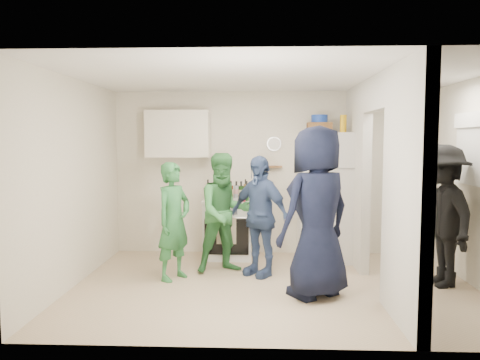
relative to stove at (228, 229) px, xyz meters
name	(u,v)px	position (x,y,z in m)	size (l,w,h in m)	color
floor	(273,286)	(0.64, -1.37, -0.44)	(4.80, 4.80, 0.00)	#C4AB8A
wall_back	(271,173)	(0.64, 0.33, 0.81)	(4.80, 4.80, 0.00)	silver
wall_front	(281,202)	(0.64, -3.07, 0.81)	(4.80, 4.80, 0.00)	silver
wall_left	(75,182)	(-1.76, -1.37, 0.81)	(3.40, 3.40, 0.00)	silver
ceiling	(275,76)	(0.64, -1.37, 2.06)	(4.80, 4.80, 0.00)	white
partition_pier_back	(357,176)	(1.84, -0.27, 0.81)	(0.12, 1.20, 2.50)	silver
partition_pier_front	(406,194)	(1.84, -2.47, 0.81)	(0.12, 1.20, 2.50)	silver
partition_header	(379,93)	(1.84, -1.37, 1.86)	(0.12, 1.00, 0.40)	silver
stove	(228,229)	(0.00, 0.00, 0.00)	(0.73, 0.61, 0.87)	white
upper_cabinet	(178,134)	(-0.76, 0.15, 1.41)	(0.95, 0.34, 0.70)	silver
fridge	(326,196)	(1.44, -0.03, 0.50)	(0.77, 0.75, 1.86)	white
wicker_basket	(319,128)	(1.34, 0.02, 1.50)	(0.35, 0.25, 0.15)	brown
blue_bowl	(319,119)	(1.34, 0.02, 1.63)	(0.24, 0.24, 0.11)	#153596
yellow_cup_stack_top	(343,124)	(1.66, -0.13, 1.55)	(0.09, 0.09, 0.25)	gold
wall_clock	(274,144)	(0.69, 0.31, 1.26)	(0.22, 0.22, 0.03)	white
spice_shelf	(271,167)	(0.64, 0.28, 0.91)	(0.35, 0.08, 0.03)	olive
nook_window	(473,149)	(3.02, -1.17, 1.21)	(0.03, 0.70, 0.80)	black
nook_window_frame	(471,149)	(3.01, -1.17, 1.21)	(0.04, 0.76, 0.86)	white
nook_valance	(470,120)	(2.98, -1.17, 1.56)	(0.04, 0.82, 0.18)	white
yellow_cup_stack_stove	(219,193)	(-0.12, -0.22, 0.56)	(0.09, 0.09, 0.25)	gold
red_cup	(242,197)	(0.22, -0.20, 0.50)	(0.09, 0.09, 0.12)	#B00B2A
person_green_left	(174,221)	(-0.61, -1.12, 0.30)	(0.54, 0.35, 1.48)	#307A3B
person_green_center	(225,213)	(0.01, -0.75, 0.36)	(0.77, 0.60, 1.59)	#388043
person_denim	(259,216)	(0.46, -0.90, 0.34)	(0.91, 0.38, 1.56)	#3A4C80
person_navy	(317,212)	(1.10, -1.71, 0.52)	(0.94, 0.61, 1.92)	black
person_nook	(442,216)	(2.66, -1.24, 0.42)	(1.10, 0.63, 1.70)	black
bottle_a	(210,191)	(-0.28, 0.11, 0.56)	(0.06, 0.06, 0.24)	brown
bottle_b	(214,191)	(-0.19, -0.09, 0.58)	(0.07, 0.07, 0.28)	#184A32
bottle_c	(224,189)	(-0.07, 0.16, 0.58)	(0.08, 0.08, 0.28)	#B6BDC5
bottle_d	(228,191)	(0.01, -0.03, 0.57)	(0.07, 0.07, 0.26)	#601210
bottle_e	(236,190)	(0.12, 0.18, 0.57)	(0.08, 0.08, 0.26)	#A0A8B2
bottle_f	(241,190)	(0.20, 0.03, 0.57)	(0.08, 0.08, 0.27)	#183613
bottle_g	(245,189)	(0.26, 0.13, 0.58)	(0.06, 0.06, 0.30)	olive
bottle_h	(208,190)	(-0.28, -0.13, 0.59)	(0.07, 0.07, 0.31)	silver
bottle_i	(231,190)	(0.04, 0.10, 0.57)	(0.06, 0.06, 0.27)	#5A250F
bottle_j	(247,191)	(0.28, -0.11, 0.58)	(0.07, 0.07, 0.29)	#1E581E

